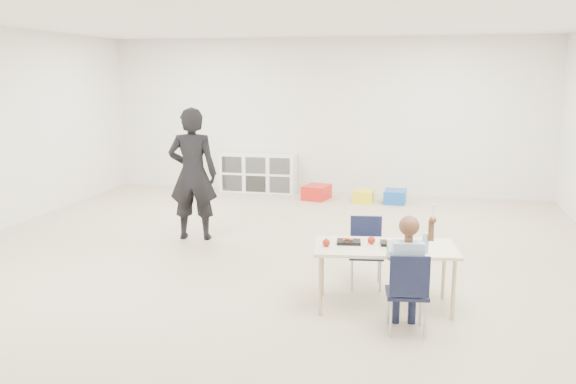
% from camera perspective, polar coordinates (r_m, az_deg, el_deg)
% --- Properties ---
extents(room, '(9.00, 9.02, 2.80)m').
position_cam_1_polar(room, '(6.74, -2.36, 4.58)').
color(room, '#B9A98E').
rests_on(room, ground).
extents(table, '(1.36, 0.80, 0.59)m').
position_cam_1_polar(table, '(5.79, 9.00, -7.80)').
color(table, beige).
rests_on(table, ground).
extents(chair_near, '(0.38, 0.36, 0.71)m').
position_cam_1_polar(chair_near, '(5.27, 11.06, -9.13)').
color(chair_near, black).
rests_on(chair_near, ground).
extents(chair_far, '(0.38, 0.36, 0.71)m').
position_cam_1_polar(chair_far, '(6.28, 7.31, -5.71)').
color(chair_far, black).
rests_on(chair_far, ground).
extents(child, '(0.53, 0.53, 1.12)m').
position_cam_1_polar(child, '(5.21, 11.15, -7.01)').
color(child, '#BCDAFF').
rests_on(child, chair_near).
extents(lunch_tray_near, '(0.24, 0.19, 0.03)m').
position_cam_1_polar(lunch_tray_near, '(5.74, 9.76, -4.76)').
color(lunch_tray_near, black).
rests_on(lunch_tray_near, table).
extents(lunch_tray_far, '(0.24, 0.19, 0.03)m').
position_cam_1_polar(lunch_tray_far, '(5.74, 5.71, -4.67)').
color(lunch_tray_far, black).
rests_on(lunch_tray_far, table).
extents(milk_carton, '(0.08, 0.08, 0.10)m').
position_cam_1_polar(milk_carton, '(5.55, 9.65, -4.94)').
color(milk_carton, white).
rests_on(milk_carton, table).
extents(bread_roll, '(0.09, 0.09, 0.07)m').
position_cam_1_polar(bread_roll, '(5.64, 11.98, -4.94)').
color(bread_roll, tan).
rests_on(bread_roll, table).
extents(apple_near, '(0.07, 0.07, 0.07)m').
position_cam_1_polar(apple_near, '(5.74, 7.81, -4.49)').
color(apple_near, maroon).
rests_on(apple_near, table).
extents(apple_far, '(0.07, 0.07, 0.07)m').
position_cam_1_polar(apple_far, '(5.62, 3.60, -4.76)').
color(apple_far, maroon).
rests_on(apple_far, table).
extents(cubby_shelf, '(1.40, 0.40, 0.70)m').
position_cam_1_polar(cubby_shelf, '(11.28, -2.79, 1.79)').
color(cubby_shelf, white).
rests_on(cubby_shelf, ground).
extents(adult, '(0.69, 0.51, 1.74)m').
position_cam_1_polar(adult, '(8.05, -8.90, 1.68)').
color(adult, black).
rests_on(adult, ground).
extents(bin_red, '(0.49, 0.57, 0.24)m').
position_cam_1_polar(bin_red, '(10.64, 2.68, -0.02)').
color(bin_red, red).
rests_on(bin_red, ground).
extents(bin_yellow, '(0.34, 0.43, 0.20)m').
position_cam_1_polar(bin_yellow, '(10.48, 7.10, -0.38)').
color(bin_yellow, yellow).
rests_on(bin_yellow, ground).
extents(bin_blue, '(0.38, 0.47, 0.22)m').
position_cam_1_polar(bin_blue, '(10.47, 9.99, -0.42)').
color(bin_blue, '#164DA7').
rests_on(bin_blue, ground).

